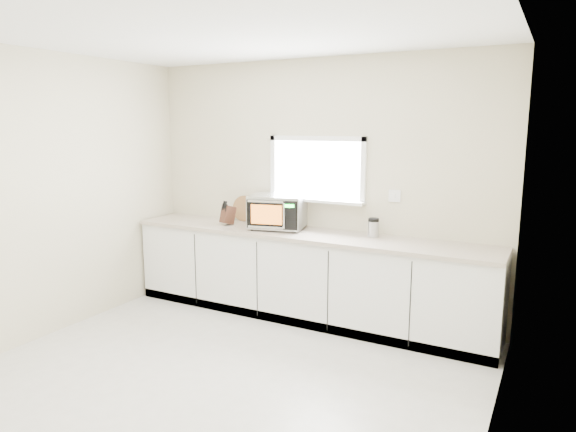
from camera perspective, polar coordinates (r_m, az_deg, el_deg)
The scene contains 8 objects.
ground at distance 4.25m, azimuth -8.94°, elevation -18.36°, with size 4.00×4.00×0.00m, color beige.
back_wall at distance 5.50m, azimuth 3.27°, elevation 3.27°, with size 4.00×0.17×2.70m.
cabinets at distance 5.43m, azimuth 1.84°, elevation -6.79°, with size 3.92×0.60×0.88m, color white.
countertop at distance 5.30m, azimuth 1.82°, elevation -2.06°, with size 3.92×0.64×0.04m, color #C1B09F.
microwave at distance 5.46m, azimuth -1.16°, elevation 0.56°, with size 0.64×0.55×0.36m.
knife_block at distance 5.71m, azimuth -6.71°, elevation 0.18°, with size 0.13×0.20×0.27m.
cutting_board at distance 5.92m, azimuth -4.94°, elevation 0.85°, with size 0.29×0.29×0.02m, color olive.
coffee_grinder at distance 5.15m, azimuth 9.48°, elevation -1.25°, with size 0.12×0.12×0.19m.
Camera 1 is at (2.29, -2.96, 2.02)m, focal length 32.00 mm.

